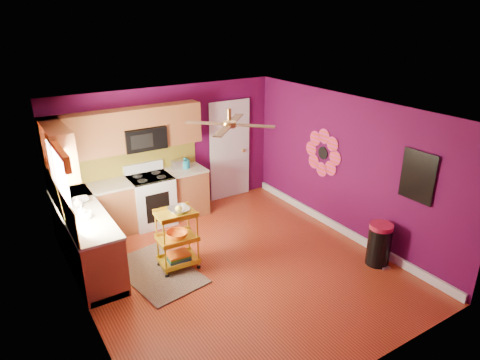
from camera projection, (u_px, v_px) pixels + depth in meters
ground at (237, 268)px, 6.77m from camera, size 5.00×5.00×0.00m
room_envelope at (238, 171)px, 6.17m from camera, size 4.54×5.04×2.52m
lower_cabinets at (115, 219)px, 7.37m from camera, size 2.81×2.31×0.94m
electric_range at (151, 199)px, 8.02m from camera, size 0.76×0.66×1.13m
upper_cabinetry at (106, 137)px, 7.19m from camera, size 2.80×2.30×1.26m
left_window at (59, 172)px, 5.85m from camera, size 0.08×1.35×1.08m
panel_door at (230, 151)px, 8.99m from camera, size 0.95×0.11×2.15m
right_wall_art at (362, 163)px, 7.07m from camera, size 0.04×2.74×1.04m
ceiling_fan at (229, 124)px, 6.07m from camera, size 1.01×1.01×0.26m
shag_rug at (157, 272)px, 6.63m from camera, size 1.19×1.68×0.02m
rolling_cart at (178, 237)px, 6.57m from camera, size 0.62×0.46×1.07m
trash_can at (379, 244)px, 6.75m from camera, size 0.44×0.45×0.70m
teal_kettle at (185, 164)px, 8.26m from camera, size 0.18×0.18×0.21m
toaster at (178, 165)px, 8.20m from camera, size 0.22×0.15×0.18m
soap_bottle_a at (82, 211)px, 6.28m from camera, size 0.09×0.09×0.20m
soap_bottle_b at (78, 202)px, 6.62m from camera, size 0.14×0.14×0.18m
counter_dish at (81, 200)px, 6.81m from camera, size 0.26×0.26×0.06m
counter_cup at (88, 215)px, 6.27m from camera, size 0.14×0.14×0.11m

